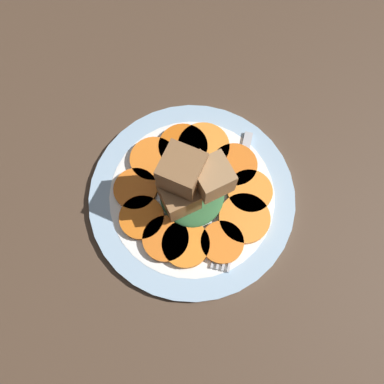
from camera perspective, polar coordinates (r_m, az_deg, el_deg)
The scene contains 15 objects.
table_slab at distance 50.16cm, azimuth 0.00°, elevation -1.15°, with size 120.00×120.00×2.00cm, color #4C3828.
plate at distance 48.71cm, azimuth 0.00°, elevation -0.60°, with size 26.69×26.69×1.05cm.
carrot_slice_0 at distance 49.46cm, azimuth 6.46°, elevation 4.08°, with size 5.98×5.98×0.87cm, color orange.
carrot_slice_1 at distance 50.27cm, azimuth 1.75°, elevation 6.90°, with size 6.94×6.94×0.87cm, color orange.
carrot_slice_2 at distance 50.26cm, azimuth -1.37°, elevation 6.89°, with size 6.57×6.57×0.87cm, color #D56013.
carrot_slice_3 at distance 49.74cm, azimuth -5.87°, elevation 4.98°, with size 6.20×6.20×0.87cm, color orange.
carrot_slice_4 at distance 48.48cm, azimuth -8.59°, elevation 0.43°, with size 5.59×5.59×0.87cm, color orange.
carrot_slice_5 at distance 47.24cm, azimuth -7.66°, elevation -3.89°, with size 5.61×5.61×0.87cm, color orange.
carrot_slice_6 at distance 46.32cm, azimuth -4.02°, elevation -7.11°, with size 5.71×5.71×0.87cm, color orange.
carrot_slice_7 at distance 46.08cm, azimuth -0.95°, elevation -7.92°, with size 5.88×5.88×0.87cm, color orange.
carrot_slice_8 at distance 46.26cm, azimuth 4.60°, elevation -7.66°, with size 5.29×5.29×0.87cm, color orange.
carrot_slice_9 at distance 47.26cm, azimuth 7.99°, elevation -4.00°, with size 6.41×6.41×0.87cm, color orange.
carrot_slice_10 at distance 48.41cm, azimuth 8.79°, elevation 0.10°, with size 5.76×5.76×0.87cm, color orange.
center_pile at distance 44.28cm, azimuth -0.20°, elevation 1.21°, with size 9.18×9.04×10.34cm.
fork at distance 48.00cm, azimuth 6.48°, elevation -1.31°, with size 18.72×6.75×0.40cm.
Camera 1 is at (-15.29, 0.56, 48.77)cm, focal length 35.00 mm.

